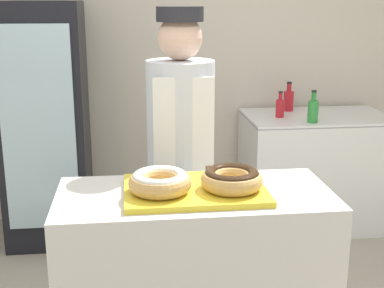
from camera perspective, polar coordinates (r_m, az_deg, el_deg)
wall_back at (r=4.20m, az=-3.35°, el=10.22°), size 8.00×0.06×2.70m
serving_tray at (r=2.19m, az=0.31°, el=-4.92°), size 0.57×0.41×0.02m
donut_light_glaze at (r=2.13m, az=-3.44°, el=-3.98°), size 0.25×0.25×0.08m
donut_chocolate_glaze at (r=2.16m, az=4.26°, el=-3.68°), size 0.25×0.25×0.08m
brownie_back_left at (r=2.31m, az=-2.97°, el=-3.19°), size 0.09×0.09×0.03m
brownie_back_right at (r=2.33m, az=2.70°, el=-2.97°), size 0.09×0.09×0.03m
baker_person at (r=2.76m, az=-1.15°, el=-1.99°), size 0.34×0.34×1.68m
beverage_fridge at (r=3.92m, az=-15.36°, el=1.97°), size 0.58×0.61×1.70m
chest_freezer at (r=4.23m, az=12.94°, el=-2.71°), size 1.08×0.66×0.87m
bottle_red at (r=4.22m, az=10.26°, el=4.66°), size 0.08×0.08×0.23m
bottle_red_b at (r=3.99m, az=9.37°, el=3.89°), size 0.06×0.06×0.19m
bottle_green at (r=3.85m, az=12.79°, el=3.54°), size 0.07×0.07×0.23m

